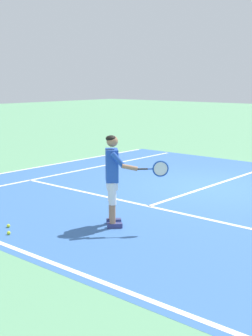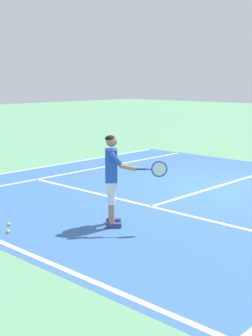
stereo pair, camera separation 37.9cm
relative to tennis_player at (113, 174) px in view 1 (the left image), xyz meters
The scene contains 10 objects.
ground_plane 4.13m from the tennis_player, 94.90° to the left, with size 80.00×80.00×0.00m, color #609E70.
court_inner_surface 3.16m from the tennis_player, 96.55° to the left, with size 10.98×10.26×0.00m, color #3866A8.
line_baseline 2.21m from the tennis_player, 99.93° to the right, with size 10.98×0.10×0.01m, color white.
line_service 1.83m from the tennis_player, 102.77° to the left, with size 8.23×0.10×0.01m, color white.
line_centre_service 4.82m from the tennis_player, 94.15° to the left, with size 0.10×6.40×0.01m, color white.
line_singles_left 5.45m from the tennis_player, 146.25° to the left, with size 0.10×9.86×0.01m, color white.
line_doubles_left 6.62m from the tennis_player, 152.95° to the left, with size 0.10×9.86×0.01m, color white.
tennis_player is the anchor object (origin of this frame).
tennis_ball_near_feet 2.15m from the tennis_player, 123.54° to the right, with size 0.07×0.07×0.07m, color #CCE02D.
tennis_ball_by_baseline 2.18m from the tennis_player, 136.06° to the right, with size 0.07×0.07×0.07m, color #CCE02D.
Camera 1 is at (6.03, -10.23, 2.71)m, focal length 49.93 mm.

